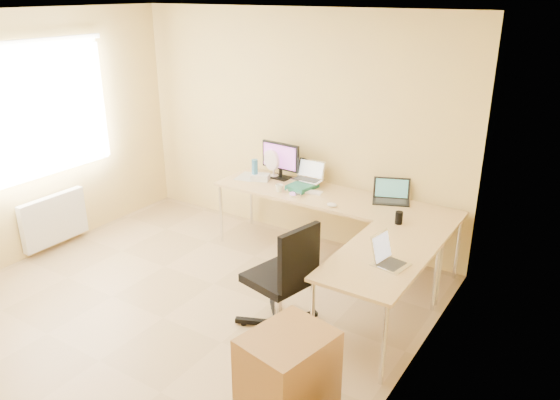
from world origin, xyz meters
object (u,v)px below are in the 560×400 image
Objects in this scene: desk_return at (378,295)px; cabinet at (288,386)px; monitor at (281,161)px; mug at (279,188)px; laptop_return at (392,254)px; desk_main at (331,228)px; keyboard at (305,191)px; desk_fan at (274,164)px; office_chair at (278,278)px; laptop_center at (308,171)px; water_bottle at (255,170)px; laptop_black at (392,191)px.

cabinet reaches higher than desk_return.
monitor is 0.48m from mug.
cabinet is (-0.17, -1.26, -0.47)m from laptop_return.
keyboard reaches higher than desk_main.
desk_main and desk_return have the same top height.
monitor reaches higher than desk_fan.
monitor is 1.96m from office_chair.
laptop_center is 0.43× the size of cabinet.
cabinet is at bearing -55.99° from mug.
monitor reaches higher than office_chair.
desk_return is 5.37× the size of water_bottle.
monitor is 0.38m from laptop_center.
laptop_center reaches higher than cabinet.
laptop_center is at bearing 16.75° from water_bottle.
desk_main is at bearing 175.46° from laptop_black.
office_chair is 1.18m from cabinet.
laptop_center reaches higher than desk_return.
desk_main is 7.13× the size of laptop_black.
desk_fan reaches higher than laptop_black.
laptop_black reaches higher than keyboard.
laptop_return is at bearing -45.17° from desk_main.
mug is at bearing -21.49° from water_bottle.
monitor is at bearing 165.59° from desk_main.
monitor reaches higher than desk_main.
monitor is 1.63× the size of desk_fan.
desk_return is 0.49m from laptop_return.
office_chair is at bearing -150.72° from desk_return.
water_bottle is at bearing -102.58° from desk_fan.
desk_return is 1.88m from laptop_center.
desk_main is 3.41× the size of cabinet.
laptop_black is 1.58m from water_bottle.
laptop_center is 0.40m from mug.
laptop_return is (1.10, -1.10, 0.46)m from desk_main.
laptop_return is at bearing 93.56° from cabinet.
water_bottle is (-1.97, 0.99, 0.49)m from desk_return.
mug is at bearing 135.37° from cabinet.
desk_main is 10.94× the size of water_bottle.
laptop_return is 0.29× the size of office_chair.
water_bottle is 3.08m from cabinet.
laptop_center is 3.79× the size of mug.
keyboard is (-0.32, -0.04, 0.37)m from desk_main.
laptop_center is at bearing 128.97° from cabinet.
desk_return is at bearing -45.38° from keyboard.
desk_return is 1.65m from keyboard.
laptop_black reaches higher than laptop_return.
monitor is at bearing 44.11° from water_bottle.
laptop_return is at bearing 32.75° from office_chair.
office_chair reaches higher than cabinet.
desk_return is at bearing -93.69° from laptop_black.
desk_main is at bearing -1.75° from keyboard.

